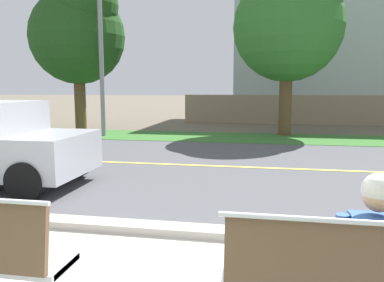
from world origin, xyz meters
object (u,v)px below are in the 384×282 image
at_px(shade_tree_far_left, 79,29).
at_px(shade_tree_left, 292,18).
at_px(streetlamp, 103,30).
at_px(seated_person_blue, 371,252).

height_order(shade_tree_far_left, shade_tree_left, shade_tree_left).
bearing_deg(shade_tree_far_left, streetlamp, -40.04).
height_order(seated_person_blue, shade_tree_far_left, shade_tree_far_left).
bearing_deg(shade_tree_far_left, shade_tree_left, -1.34).
xyz_separation_m(streetlamp, shade_tree_left, (6.70, 1.12, 0.38)).
bearing_deg(shade_tree_left, shade_tree_far_left, 178.66).
height_order(seated_person_blue, shade_tree_left, shade_tree_left).
bearing_deg(shade_tree_left, seated_person_blue, -90.83).
relative_size(streetlamp, shade_tree_left, 1.03).
bearing_deg(shade_tree_far_left, seated_person_blue, -56.31).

